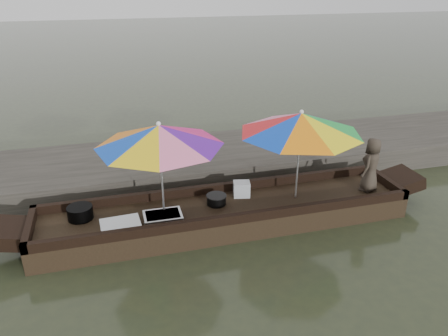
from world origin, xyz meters
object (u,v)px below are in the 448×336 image
object	(u,v)px
umbrella_bow	(161,170)
charcoal_grill	(216,200)
boat_hull	(226,215)
tray_crayfish	(163,217)
umbrella_stern	(298,155)
vendor	(371,165)
cooking_pot	(80,213)
supply_bag	(242,189)
tray_scallop	(120,224)

from	to	relation	value
umbrella_bow	charcoal_grill	bearing A→B (deg)	7.27
boat_hull	tray_crayfish	xyz separation A→B (m)	(-1.06, -0.14, 0.22)
umbrella_bow	umbrella_stern	xyz separation A→B (m)	(2.27, 0.00, 0.00)
boat_hull	vendor	distance (m)	2.69
cooking_pot	umbrella_stern	bearing A→B (deg)	-3.62
boat_hull	supply_bag	xyz separation A→B (m)	(0.37, 0.29, 0.30)
tray_scallop	vendor	size ratio (longest dim) A/B	0.61
boat_hull	umbrella_bow	distance (m)	1.39
cooking_pot	tray_crayfish	xyz separation A→B (m)	(1.24, -0.37, -0.06)
tray_crayfish	tray_scallop	world-z (taller)	tray_crayfish
supply_bag	umbrella_bow	distance (m)	1.56
boat_hull	supply_bag	size ratio (longest dim) A/B	21.96
boat_hull	tray_crayfish	size ratio (longest dim) A/B	10.35
cooking_pot	tray_scallop	size ratio (longest dim) A/B	0.66
tray_scallop	charcoal_grill	distance (m)	1.61
tray_scallop	umbrella_stern	size ratio (longest dim) A/B	0.29
tray_crayfish	umbrella_stern	size ratio (longest dim) A/B	0.29
tray_crayfish	tray_scallop	bearing A→B (deg)	-178.15
tray_scallop	charcoal_grill	size ratio (longest dim) A/B	1.86
cooking_pot	umbrella_stern	xyz separation A→B (m)	(3.56, -0.23, 0.67)
vendor	umbrella_bow	xyz separation A→B (m)	(-3.63, 0.10, 0.29)
charcoal_grill	umbrella_bow	bearing A→B (deg)	-172.73
boat_hull	supply_bag	distance (m)	0.56
charcoal_grill	umbrella_stern	world-z (taller)	umbrella_stern
cooking_pot	vendor	bearing A→B (deg)	-3.73
umbrella_bow	tray_crayfish	bearing A→B (deg)	-105.90
boat_hull	tray_scallop	size ratio (longest dim) A/B	10.35
umbrella_stern	charcoal_grill	bearing A→B (deg)	175.27
tray_scallop	supply_bag	world-z (taller)	supply_bag
cooking_pot	tray_scallop	distance (m)	0.71
tray_crayfish	umbrella_stern	xyz separation A→B (m)	(2.31, 0.14, 0.73)
vendor	supply_bag	bearing A→B (deg)	-46.05
cooking_pot	boat_hull	bearing A→B (deg)	-5.58
vendor	umbrella_stern	distance (m)	1.39
vendor	boat_hull	bearing A→B (deg)	-38.43
boat_hull	cooking_pot	size ratio (longest dim) A/B	15.61
supply_bag	vendor	distance (m)	2.30
umbrella_stern	boat_hull	bearing A→B (deg)	180.00
tray_crayfish	charcoal_grill	size ratio (longest dim) A/B	1.86
tray_crayfish	vendor	world-z (taller)	vendor
boat_hull	cooking_pot	bearing A→B (deg)	174.42
tray_scallop	umbrella_bow	distance (m)	1.03
tray_crayfish	umbrella_bow	bearing A→B (deg)	74.10
boat_hull	umbrella_stern	world-z (taller)	umbrella_stern
supply_bag	cooking_pot	bearing A→B (deg)	-178.65
charcoal_grill	umbrella_stern	size ratio (longest dim) A/B	0.16
charcoal_grill	umbrella_bow	size ratio (longest dim) A/B	0.16
tray_crayfish	charcoal_grill	distance (m)	0.97
vendor	umbrella_stern	bearing A→B (deg)	-40.36
cooking_pot	supply_bag	bearing A→B (deg)	1.35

